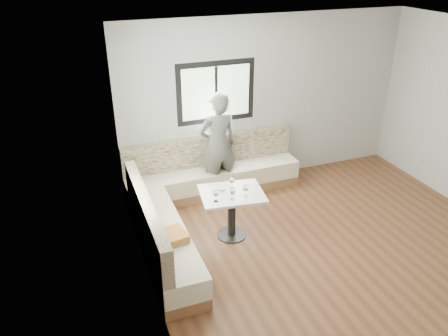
# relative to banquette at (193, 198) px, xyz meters

# --- Properties ---
(room) EXTENTS (5.01, 5.01, 2.81)m
(room) POSITION_rel_banquette_xyz_m (1.51, -1.55, 1.08)
(room) COLOR brown
(room) RESTS_ON ground
(banquette) EXTENTS (2.90, 2.80, 0.95)m
(banquette) POSITION_rel_banquette_xyz_m (0.00, 0.00, 0.00)
(banquette) COLOR #8C603D
(banquette) RESTS_ON ground
(table) EXTENTS (0.94, 0.78, 0.70)m
(table) POSITION_rel_banquette_xyz_m (0.37, -0.65, 0.20)
(table) COLOR black
(table) RESTS_ON ground
(person) EXTENTS (0.66, 0.45, 1.75)m
(person) POSITION_rel_banquette_xyz_m (0.60, 0.54, 0.55)
(person) COLOR #565650
(person) RESTS_ON ground
(olive_ramekin) EXTENTS (0.11, 0.11, 0.05)m
(olive_ramekin) POSITION_rel_banquette_xyz_m (0.24, -0.55, 0.40)
(olive_ramekin) COLOR white
(olive_ramekin) RESTS_ON table
(wine_glass_a) EXTENTS (0.08, 0.08, 0.17)m
(wine_glass_a) POSITION_rel_banquette_xyz_m (0.09, -0.79, 0.49)
(wine_glass_a) COLOR white
(wine_glass_a) RESTS_ON table
(wine_glass_b) EXTENTS (0.08, 0.08, 0.17)m
(wine_glass_b) POSITION_rel_banquette_xyz_m (0.31, -0.82, 0.49)
(wine_glass_b) COLOR white
(wine_glass_b) RESTS_ON table
(wine_glass_c) EXTENTS (0.08, 0.08, 0.17)m
(wine_glass_c) POSITION_rel_banquette_xyz_m (0.51, -0.81, 0.49)
(wine_glass_c) COLOR white
(wine_glass_c) RESTS_ON table
(wine_glass_d) EXTENTS (0.08, 0.08, 0.17)m
(wine_glass_d) POSITION_rel_banquette_xyz_m (0.42, -0.54, 0.49)
(wine_glass_d) COLOR white
(wine_glass_d) RESTS_ON table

